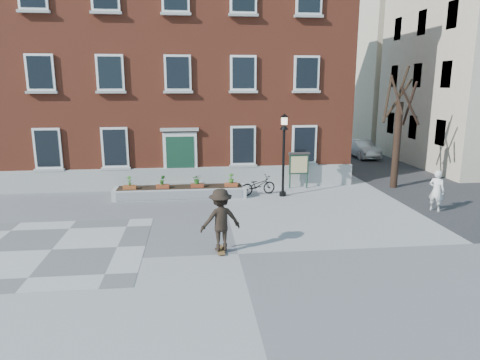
{
  "coord_description": "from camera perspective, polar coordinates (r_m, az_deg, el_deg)",
  "views": [
    {
      "loc": [
        -1.34,
        -12.66,
        5.28
      ],
      "look_at": [
        0.5,
        4.0,
        1.5
      ],
      "focal_mm": 32.0,
      "sensor_mm": 36.0,
      "label": 1
    }
  ],
  "objects": [
    {
      "name": "checker_patch",
      "position": [
        15.36,
        -23.8,
        -8.5
      ],
      "size": [
        6.0,
        6.0,
        0.01
      ],
      "primitive_type": "cube",
      "color": "#5B5B5D",
      "rests_on": "ground"
    },
    {
      "name": "bystander",
      "position": [
        19.79,
        24.74,
        -1.31
      ],
      "size": [
        0.73,
        0.77,
        1.77
      ],
      "primitive_type": "imported",
      "rotation": [
        0.0,
        0.0,
        2.23
      ],
      "color": "silver",
      "rests_on": "ground"
    },
    {
      "name": "ground",
      "position": [
        13.78,
        -0.24,
        -9.82
      ],
      "size": [
        100.0,
        100.0,
        0.0
      ],
      "primitive_type": "plane",
      "color": "gray",
      "rests_on": "ground"
    },
    {
      "name": "notice_board",
      "position": [
        22.08,
        7.86,
        2.11
      ],
      "size": [
        1.1,
        0.16,
        1.87
      ],
      "color": "#183124",
      "rests_on": "ground"
    },
    {
      "name": "parked_car",
      "position": [
        32.62,
        15.92,
        4.05
      ],
      "size": [
        1.52,
        3.97,
        1.29
      ],
      "primitive_type": "imported",
      "rotation": [
        0.0,
        0.0,
        0.04
      ],
      "color": "#B5B8BA",
      "rests_on": "ground"
    },
    {
      "name": "bare_tree",
      "position": [
        23.24,
        20.28,
        5.78
      ],
      "size": [
        1.83,
        1.83,
        6.16
      ],
      "color": "black",
      "rests_on": "ground"
    },
    {
      "name": "planter_assembly",
      "position": [
        20.46,
        -7.93,
        -1.49
      ],
      "size": [
        6.2,
        1.12,
        1.15
      ],
      "color": "beige",
      "rests_on": "ground"
    },
    {
      "name": "brick_building",
      "position": [
        26.66,
        -7.99,
        14.79
      ],
      "size": [
        18.4,
        10.85,
        12.6
      ],
      "color": "brown",
      "rests_on": "ground"
    },
    {
      "name": "bicycle",
      "position": [
        20.75,
        2.42,
        -0.7
      ],
      "size": [
        1.89,
        1.1,
        0.94
      ],
      "primitive_type": "imported",
      "rotation": [
        0.0,
        0.0,
        1.85
      ],
      "color": "black",
      "rests_on": "ground"
    },
    {
      "name": "skateboarder",
      "position": [
        13.58,
        -2.61,
        -5.32
      ],
      "size": [
        1.43,
        1.01,
        2.09
      ],
      "color": "brown",
      "rests_on": "ground"
    },
    {
      "name": "lamp_post",
      "position": [
        20.22,
        5.86,
        4.85
      ],
      "size": [
        0.4,
        0.4,
        3.93
      ],
      "color": "black",
      "rests_on": "ground"
    },
    {
      "name": "side_street",
      "position": [
        37.8,
        25.28,
        14.18
      ],
      "size": [
        15.2,
        36.0,
        14.5
      ],
      "color": "#323235",
      "rests_on": "ground"
    }
  ]
}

